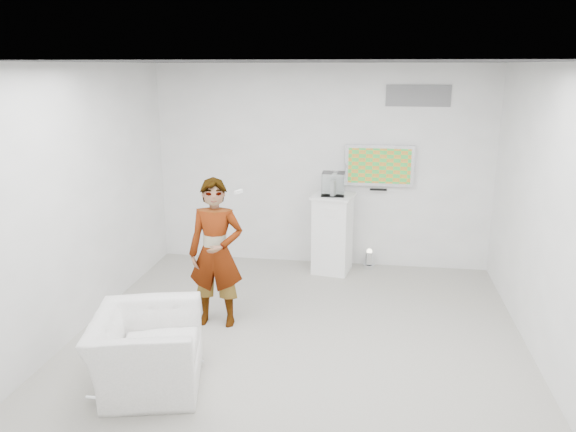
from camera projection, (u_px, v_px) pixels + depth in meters
The scene contains 10 objects.
room at pixel (299, 207), 5.98m from camera, with size 5.01×5.01×3.00m.
tv at pixel (379, 166), 8.18m from camera, with size 1.00×0.08×0.60m, color silver.
logo_decal at pixel (418, 96), 7.88m from camera, with size 0.90×0.02×0.30m, color slate.
person at pixel (216, 253), 6.46m from camera, with size 0.64×0.42×1.75m, color white.
armchair at pixel (147, 350), 5.31m from camera, with size 1.10×0.96×0.72m, color white.
pedestal at pixel (332, 234), 8.22m from camera, with size 0.56×0.56×1.16m, color white.
floor_uplight at pixel (369, 259), 8.45m from camera, with size 0.18×0.18×0.29m, color white.
vitrine at pixel (334, 184), 8.02m from camera, with size 0.33×0.33×0.33m, color white.
console at pixel (333, 188), 8.04m from camera, with size 0.05×0.16×0.22m, color white.
wii_remote at pixel (238, 192), 6.39m from camera, with size 0.04×0.14×0.04m, color white.
Camera 1 is at (0.76, -5.75, 2.97)m, focal length 35.00 mm.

